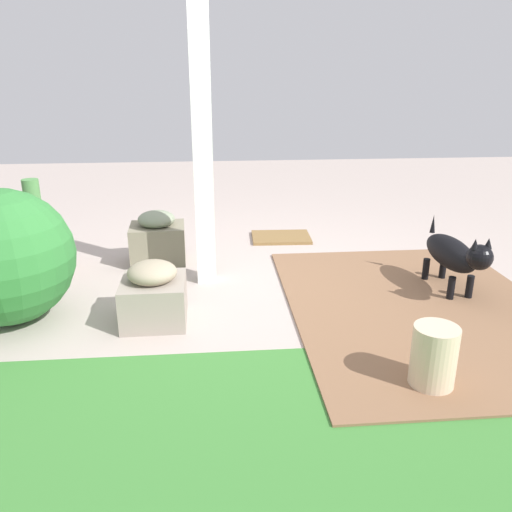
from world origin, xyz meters
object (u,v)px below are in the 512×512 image
porch_pillar (202,116)px  dog (454,254)px  terracotta_pot_tall (38,239)px  ceramic_urn (434,357)px  stone_planter_mid (154,295)px  round_shrub (4,257)px  doormat (281,237)px  stone_planter_nearest (158,239)px

porch_pillar → dog: 2.10m
terracotta_pot_tall → ceramic_urn: size_ratio=2.22×
stone_planter_mid → round_shrub: 0.98m
doormat → round_shrub: bearing=38.4°
porch_pillar → terracotta_pot_tall: 1.73m
round_shrub → ceramic_urn: 2.67m
terracotta_pot_tall → doormat: terracotta_pot_tall is taller
stone_planter_nearest → stone_planter_mid: bearing=93.7°
porch_pillar → stone_planter_mid: porch_pillar is taller
stone_planter_nearest → terracotta_pot_tall: 0.96m
dog → terracotta_pot_tall: bearing=-13.3°
terracotta_pot_tall → doormat: size_ratio=1.34×
terracotta_pot_tall → doormat: 2.23m
stone_planter_mid → porch_pillar: bearing=-116.6°
stone_planter_mid → doormat: 2.02m
doormat → porch_pillar: bearing=54.3°
round_shrub → porch_pillar: bearing=-155.7°
ceramic_urn → porch_pillar: bearing=-53.5°
round_shrub → terracotta_pot_tall: round_shrub is taller
porch_pillar → dog: porch_pillar is taller
doormat → dog: bearing=127.0°
terracotta_pot_tall → ceramic_urn: bearing=142.9°
stone_planter_mid → round_shrub: round_shrub is taller
round_shrub → terracotta_pot_tall: size_ratio=1.15×
terracotta_pot_tall → doormat: bearing=-162.0°
porch_pillar → stone_planter_mid: 1.32m
dog → doormat: (1.08, -1.43, -0.29)m
stone_planter_mid → dog: size_ratio=0.57×
porch_pillar → doormat: bearing=-125.7°
dog → doormat: dog is taller
porch_pillar → ceramic_urn: (-1.17, 1.59, -1.10)m
dog → stone_planter_nearest: bearing=-21.0°
terracotta_pot_tall → dog: size_ratio=1.00×
stone_planter_nearest → doormat: bearing=-153.3°
ceramic_urn → doormat: ceramic_urn is taller
stone_planter_mid → dog: bearing=-172.8°
doormat → stone_planter_mid: bearing=57.7°
ceramic_urn → terracotta_pot_tall: bearing=-37.1°
round_shrub → terracotta_pot_tall: (0.08, -0.92, -0.17)m
dog → ceramic_urn: size_ratio=2.21×
round_shrub → dog: 3.11m
round_shrub → dog: round_shrub is taller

